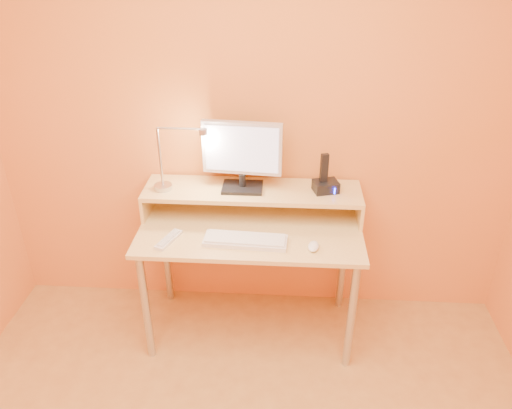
# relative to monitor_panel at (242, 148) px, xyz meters

# --- Properties ---
(wall_back) EXTENTS (3.00, 0.04, 2.50)m
(wall_back) POSITION_rel_monitor_panel_xyz_m (0.05, 0.16, 0.13)
(wall_back) COLOR #E98545
(wall_back) RESTS_ON floor
(desk_leg_fl) EXTENTS (0.04, 0.04, 0.69)m
(desk_leg_fl) POSITION_rel_monitor_panel_xyz_m (-0.50, -0.41, -0.77)
(desk_leg_fl) COLOR #B6B6BB
(desk_leg_fl) RESTS_ON floor
(desk_leg_fr) EXTENTS (0.04, 0.04, 0.69)m
(desk_leg_fr) POSITION_rel_monitor_panel_xyz_m (0.60, -0.41, -0.77)
(desk_leg_fr) COLOR #B6B6BB
(desk_leg_fr) RESTS_ON floor
(desk_leg_bl) EXTENTS (0.04, 0.04, 0.69)m
(desk_leg_bl) POSITION_rel_monitor_panel_xyz_m (-0.50, 0.09, -0.77)
(desk_leg_bl) COLOR #B6B6BB
(desk_leg_bl) RESTS_ON floor
(desk_leg_br) EXTENTS (0.04, 0.04, 0.69)m
(desk_leg_br) POSITION_rel_monitor_panel_xyz_m (0.60, 0.09, -0.77)
(desk_leg_br) COLOR #B6B6BB
(desk_leg_br) RESTS_ON floor
(desk_lower) EXTENTS (1.20, 0.60, 0.02)m
(desk_lower) POSITION_rel_monitor_panel_xyz_m (0.05, -0.16, -0.41)
(desk_lower) COLOR #ECCA7B
(desk_lower) RESTS_ON floor
(shelf_riser_left) EXTENTS (0.02, 0.30, 0.14)m
(shelf_riser_left) POSITION_rel_monitor_panel_xyz_m (-0.54, -0.01, -0.33)
(shelf_riser_left) COLOR #ECCA7B
(shelf_riser_left) RESTS_ON desk_lower
(shelf_riser_right) EXTENTS (0.02, 0.30, 0.14)m
(shelf_riser_right) POSITION_rel_monitor_panel_xyz_m (0.65, -0.01, -0.33)
(shelf_riser_right) COLOR #ECCA7B
(shelf_riser_right) RESTS_ON desk_lower
(desk_shelf) EXTENTS (1.20, 0.30, 0.02)m
(desk_shelf) POSITION_rel_monitor_panel_xyz_m (0.05, -0.01, -0.25)
(desk_shelf) COLOR #ECCA7B
(desk_shelf) RESTS_ON desk_lower
(monitor_foot) EXTENTS (0.22, 0.16, 0.02)m
(monitor_foot) POSITION_rel_monitor_panel_xyz_m (-0.00, -0.01, -0.23)
(monitor_foot) COLOR black
(monitor_foot) RESTS_ON desk_shelf
(monitor_neck) EXTENTS (0.04, 0.04, 0.07)m
(monitor_neck) POSITION_rel_monitor_panel_xyz_m (-0.00, -0.01, -0.19)
(monitor_neck) COLOR black
(monitor_neck) RESTS_ON monitor_foot
(monitor_panel) EXTENTS (0.43, 0.07, 0.29)m
(monitor_panel) POSITION_rel_monitor_panel_xyz_m (0.00, 0.00, 0.00)
(monitor_panel) COLOR silver
(monitor_panel) RESTS_ON monitor_neck
(monitor_back) EXTENTS (0.38, 0.04, 0.25)m
(monitor_back) POSITION_rel_monitor_panel_xyz_m (-0.00, 0.02, 0.00)
(monitor_back) COLOR black
(monitor_back) RESTS_ON monitor_panel
(monitor_screen) EXTENTS (0.39, 0.04, 0.25)m
(monitor_screen) POSITION_rel_monitor_panel_xyz_m (-0.00, -0.02, 0.00)
(monitor_screen) COLOR #D4D8FF
(monitor_screen) RESTS_ON monitor_panel
(lamp_base) EXTENTS (0.10, 0.10, 0.02)m
(lamp_base) POSITION_rel_monitor_panel_xyz_m (-0.44, -0.04, -0.23)
(lamp_base) COLOR #B6B6BB
(lamp_base) RESTS_ON desk_shelf
(lamp_post) EXTENTS (0.01, 0.01, 0.33)m
(lamp_post) POSITION_rel_monitor_panel_xyz_m (-0.44, -0.04, -0.05)
(lamp_post) COLOR #B6B6BB
(lamp_post) RESTS_ON lamp_base
(lamp_arm) EXTENTS (0.24, 0.01, 0.01)m
(lamp_arm) POSITION_rel_monitor_panel_xyz_m (-0.32, -0.04, 0.12)
(lamp_arm) COLOR #B6B6BB
(lamp_arm) RESTS_ON lamp_post
(lamp_head) EXTENTS (0.04, 0.04, 0.03)m
(lamp_head) POSITION_rel_monitor_panel_xyz_m (-0.20, -0.04, 0.10)
(lamp_head) COLOR #B6B6BB
(lamp_head) RESTS_ON lamp_arm
(lamp_bulb) EXTENTS (0.03, 0.03, 0.00)m
(lamp_bulb) POSITION_rel_monitor_panel_xyz_m (-0.20, -0.04, 0.09)
(lamp_bulb) COLOR #FFEAC6
(lamp_bulb) RESTS_ON lamp_head
(phone_dock) EXTENTS (0.15, 0.13, 0.06)m
(phone_dock) POSITION_rel_monitor_panel_xyz_m (0.45, -0.01, -0.21)
(phone_dock) COLOR black
(phone_dock) RESTS_ON desk_shelf
(phone_handset) EXTENTS (0.05, 0.03, 0.16)m
(phone_handset) POSITION_rel_monitor_panel_xyz_m (0.44, -0.01, -0.10)
(phone_handset) COLOR black
(phone_handset) RESTS_ON phone_dock
(phone_led) EXTENTS (0.01, 0.00, 0.04)m
(phone_led) POSITION_rel_monitor_panel_xyz_m (0.50, -0.06, -0.21)
(phone_led) COLOR #2429F4
(phone_led) RESTS_ON phone_dock
(keyboard) EXTENTS (0.44, 0.16, 0.02)m
(keyboard) POSITION_rel_monitor_panel_xyz_m (0.04, -0.30, -0.39)
(keyboard) COLOR silver
(keyboard) RESTS_ON desk_lower
(mouse) EXTENTS (0.07, 0.10, 0.03)m
(mouse) POSITION_rel_monitor_panel_xyz_m (0.39, -0.34, -0.38)
(mouse) COLOR white
(mouse) RESTS_ON desk_lower
(remote_control) EXTENTS (0.12, 0.20, 0.02)m
(remote_control) POSITION_rel_monitor_panel_xyz_m (-0.36, -0.32, -0.39)
(remote_control) COLOR silver
(remote_control) RESTS_ON desk_lower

